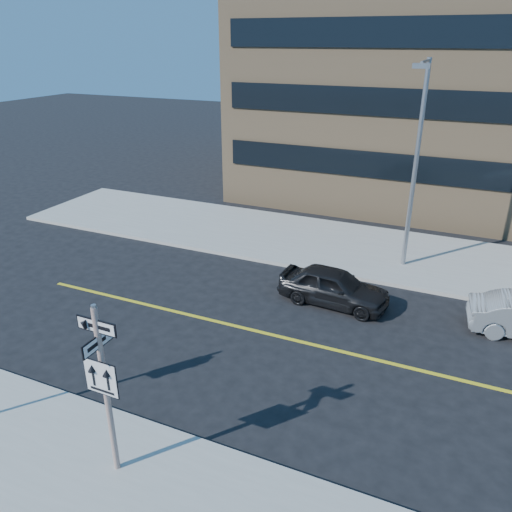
% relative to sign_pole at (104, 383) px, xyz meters
% --- Properties ---
extents(ground, '(120.00, 120.00, 0.00)m').
position_rel_sign_pole_xyz_m(ground, '(0.00, 2.51, -2.44)').
color(ground, black).
rests_on(ground, ground).
extents(sign_pole, '(0.92, 0.92, 4.06)m').
position_rel_sign_pole_xyz_m(sign_pole, '(0.00, 0.00, 0.00)').
color(sign_pole, silver).
rests_on(sign_pole, near_sidewalk).
extents(parked_car_a, '(1.87, 4.04, 1.34)m').
position_rel_sign_pole_xyz_m(parked_car_a, '(2.19, 9.34, -1.77)').
color(parked_car_a, black).
rests_on(parked_car_a, ground).
extents(streetlight_a, '(0.55, 2.25, 8.00)m').
position_rel_sign_pole_xyz_m(streetlight_a, '(4.00, 13.27, 2.32)').
color(streetlight_a, gray).
rests_on(streetlight_a, far_sidewalk).
extents(building_brick, '(18.00, 18.00, 18.00)m').
position_rel_sign_pole_xyz_m(building_brick, '(2.00, 27.51, 6.56)').
color(building_brick, tan).
rests_on(building_brick, ground).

